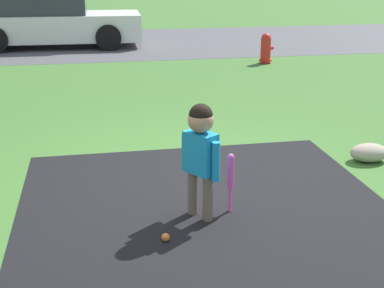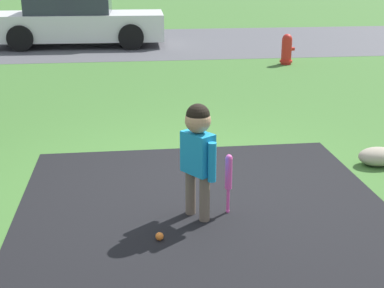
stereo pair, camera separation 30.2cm
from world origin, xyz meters
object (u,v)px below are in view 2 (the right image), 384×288
(child, at_px, (198,145))
(parked_car, at_px, (77,21))
(baseball_bat, at_px, (229,176))
(sports_ball, at_px, (160,236))
(fire_hydrant, at_px, (287,49))

(child, xyz_separation_m, parked_car, (-1.87, 10.79, -0.04))
(baseball_bat, height_order, sports_ball, baseball_bat)
(sports_ball, xyz_separation_m, parked_car, (-1.50, 11.18, 0.63))
(child, relative_size, sports_ball, 15.37)
(child, bearing_deg, parked_car, 154.76)
(fire_hydrant, height_order, parked_car, parked_car)
(baseball_bat, bearing_deg, parked_car, 101.41)
(parked_car, bearing_deg, sports_ball, -80.67)
(child, distance_m, fire_hydrant, 7.93)
(baseball_bat, distance_m, sports_ball, 0.87)
(sports_ball, bearing_deg, fire_hydrant, 66.23)
(fire_hydrant, bearing_deg, baseball_bat, -110.56)
(baseball_bat, height_order, parked_car, parked_car)
(sports_ball, bearing_deg, baseball_bat, 33.34)
(baseball_bat, bearing_deg, fire_hydrant, 69.44)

